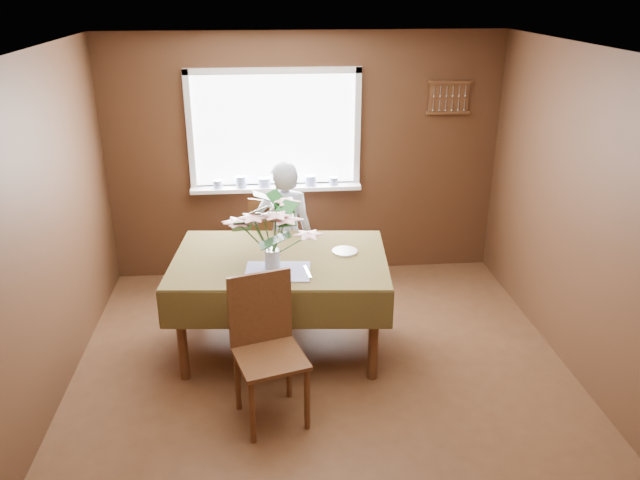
{
  "coord_description": "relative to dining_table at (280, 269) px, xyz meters",
  "views": [
    {
      "loc": [
        -0.41,
        -3.93,
        2.92
      ],
      "look_at": [
        0.0,
        0.55,
        1.05
      ],
      "focal_mm": 35.0,
      "sensor_mm": 36.0,
      "label": 1
    }
  ],
  "objects": [
    {
      "name": "floor",
      "position": [
        0.32,
        -0.71,
        -0.74
      ],
      "size": [
        4.5,
        4.5,
        0.0
      ],
      "primitive_type": "plane",
      "color": "#4C2D1A",
      "rests_on": "ground"
    },
    {
      "name": "ceiling",
      "position": [
        0.32,
        -0.71,
        1.76
      ],
      "size": [
        4.5,
        4.5,
        0.0
      ],
      "primitive_type": "plane",
      "rotation": [
        3.14,
        0.0,
        0.0
      ],
      "color": "white",
      "rests_on": "wall_back"
    },
    {
      "name": "wall_back",
      "position": [
        0.32,
        1.54,
        0.51
      ],
      "size": [
        4.0,
        0.0,
        4.0
      ],
      "primitive_type": "plane",
      "rotation": [
        1.57,
        0.0,
        0.0
      ],
      "color": "brown",
      "rests_on": "floor"
    },
    {
      "name": "wall_left",
      "position": [
        -1.68,
        -0.71,
        0.51
      ],
      "size": [
        0.0,
        4.5,
        4.5
      ],
      "primitive_type": "plane",
      "rotation": [
        1.57,
        0.0,
        1.57
      ],
      "color": "brown",
      "rests_on": "floor"
    },
    {
      "name": "wall_right",
      "position": [
        2.32,
        -0.71,
        0.51
      ],
      "size": [
        0.0,
        4.5,
        4.5
      ],
      "primitive_type": "plane",
      "rotation": [
        1.57,
        0.0,
        -1.57
      ],
      "color": "brown",
      "rests_on": "floor"
    },
    {
      "name": "window_assembly",
      "position": [
        0.02,
        1.49,
        0.61
      ],
      "size": [
        1.72,
        0.2,
        1.22
      ],
      "color": "white",
      "rests_on": "wall_back"
    },
    {
      "name": "spoon_rack",
      "position": [
        1.77,
        1.51,
        1.11
      ],
      "size": [
        0.44,
        0.05,
        0.33
      ],
      "color": "#59341C",
      "rests_on": "wall_back"
    },
    {
      "name": "dining_table",
      "position": [
        0.0,
        0.0,
        0.0
      ],
      "size": [
        1.84,
        1.34,
        0.85
      ],
      "rotation": [
        0.0,
        0.0,
        -0.09
      ],
      "color": "#59341C",
      "rests_on": "floor"
    },
    {
      "name": "chair_far",
      "position": [
        -0.0,
        0.94,
        -0.18
      ],
      "size": [
        0.6,
        0.6,
        1.04
      ],
      "rotation": [
        0.0,
        0.0,
        2.69
      ],
      "color": "#59341C",
      "rests_on": "floor"
    },
    {
      "name": "chair_near",
      "position": [
        -0.13,
        -0.86,
        -0.17
      ],
      "size": [
        0.57,
        0.57,
        1.07
      ],
      "rotation": [
        0.0,
        0.0,
        0.28
      ],
      "color": "#59341C",
      "rests_on": "floor"
    },
    {
      "name": "seated_woman",
      "position": [
        0.07,
        0.8,
        -0.02
      ],
      "size": [
        0.56,
        0.41,
        1.44
      ],
      "primitive_type": "imported",
      "rotation": [
        0.0,
        0.0,
        3.01
      ],
      "color": "white",
      "rests_on": "floor"
    },
    {
      "name": "flower_bouquet",
      "position": [
        -0.06,
        -0.19,
        0.45
      ],
      "size": [
        0.62,
        0.62,
        0.53
      ],
      "rotation": [
        0.0,
        0.0,
        -0.21
      ],
      "color": "white",
      "rests_on": "dining_table"
    },
    {
      "name": "side_plate",
      "position": [
        0.54,
        0.06,
        0.11
      ],
      "size": [
        0.27,
        0.27,
        0.01
      ],
      "primitive_type": "cylinder",
      "rotation": [
        0.0,
        0.0,
        -0.33
      ],
      "color": "white",
      "rests_on": "dining_table"
    },
    {
      "name": "table_knife",
      "position": [
        0.2,
        -0.31,
        0.11
      ],
      "size": [
        0.05,
        0.22,
        0.0
      ],
      "primitive_type": "cube",
      "rotation": [
        0.0,
        0.0,
        0.14
      ],
      "color": "silver",
      "rests_on": "dining_table"
    }
  ]
}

